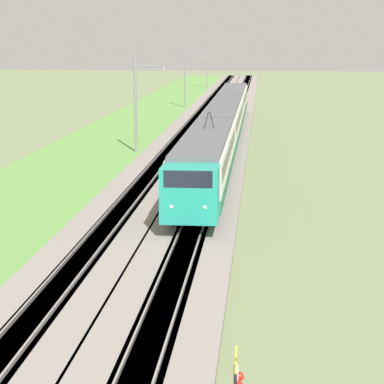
{
  "coord_description": "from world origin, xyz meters",
  "views": [
    {
      "loc": [
        -13.65,
        -7.68,
        9.75
      ],
      "look_at": [
        22.26,
        -4.3,
        2.2
      ],
      "focal_mm": 70.0,
      "sensor_mm": 36.0,
      "label": 1
    }
  ],
  "objects": [
    {
      "name": "catenary_mast_distant",
      "position": [
        128.69,
        2.83,
        4.16
      ],
      "size": [
        0.22,
        2.56,
        8.04
      ],
      "color": "slate",
      "rests_on": "ground"
    },
    {
      "name": "passenger_train",
      "position": [
        51.11,
        -4.3,
        2.34
      ],
      "size": [
        61.25,
        2.88,
        5.0
      ],
      "rotation": [
        0.0,
        0.0,
        3.14
      ],
      "color": "teal",
      "rests_on": "ground"
    },
    {
      "name": "ballast_adjacent",
      "position": [
        50.0,
        -4.3,
        0.15
      ],
      "size": [
        240.0,
        4.4,
        0.3
      ],
      "color": "gray",
      "rests_on": "ground"
    },
    {
      "name": "grass_verge",
      "position": [
        50.0,
        5.53,
        0.06
      ],
      "size": [
        240.0,
        11.71,
        0.12
      ],
      "color": "#5B8E42",
      "rests_on": "ground"
    },
    {
      "name": "track_main",
      "position": [
        50.0,
        0.0,
        0.16
      ],
      "size": [
        240.0,
        1.57,
        0.45
      ],
      "color": "#4C4238",
      "rests_on": "ground"
    },
    {
      "name": "catenary_mast_far",
      "position": [
        88.44,
        2.83,
        4.17
      ],
      "size": [
        0.22,
        2.56,
        8.06
      ],
      "color": "slate",
      "rests_on": "ground"
    },
    {
      "name": "track_adjacent",
      "position": [
        50.0,
        -4.3,
        0.16
      ],
      "size": [
        240.0,
        1.57,
        0.45
      ],
      "color": "#4C4238",
      "rests_on": "ground"
    },
    {
      "name": "ballast_main",
      "position": [
        50.0,
        0.0,
        0.15
      ],
      "size": [
        240.0,
        4.4,
        0.3
      ],
      "color": "gray",
      "rests_on": "ground"
    },
    {
      "name": "catenary_mast_mid",
      "position": [
        48.19,
        2.84,
        4.24
      ],
      "size": [
        0.22,
        2.56,
        8.2
      ],
      "color": "slate",
      "rests_on": "ground"
    }
  ]
}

